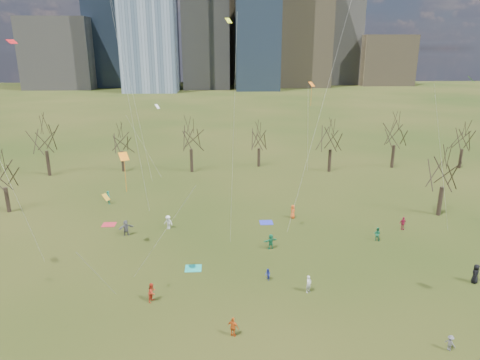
{
  "coord_description": "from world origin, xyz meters",
  "views": [
    {
      "loc": [
        -2.25,
        -32.13,
        20.62
      ],
      "look_at": [
        0.0,
        12.0,
        7.0
      ],
      "focal_mm": 32.0,
      "sensor_mm": 36.0,
      "label": 1
    }
  ],
  "objects_px": {
    "person_2": "(152,292)",
    "blanket_crimson": "(109,225)",
    "person_1": "(309,284)",
    "blanket_navy": "(266,222)",
    "person_4": "(233,327)",
    "blanket_teal": "(193,268)"
  },
  "relations": [
    {
      "from": "blanket_teal",
      "to": "person_4",
      "type": "height_order",
      "value": "person_4"
    },
    {
      "from": "person_1",
      "to": "person_4",
      "type": "relative_size",
      "value": 1.01
    },
    {
      "from": "blanket_crimson",
      "to": "person_4",
      "type": "distance_m",
      "value": 26.27
    },
    {
      "from": "blanket_navy",
      "to": "person_1",
      "type": "height_order",
      "value": "person_1"
    },
    {
      "from": "person_2",
      "to": "person_1",
      "type": "bearing_deg",
      "value": -63.78
    },
    {
      "from": "blanket_crimson",
      "to": "person_1",
      "type": "distance_m",
      "value": 26.77
    },
    {
      "from": "person_1",
      "to": "person_2",
      "type": "distance_m",
      "value": 13.57
    },
    {
      "from": "blanket_teal",
      "to": "person_1",
      "type": "xyz_separation_m",
      "value": [
        10.4,
        -4.78,
        0.79
      ]
    },
    {
      "from": "person_2",
      "to": "person_4",
      "type": "xyz_separation_m",
      "value": [
        6.69,
        -4.99,
        -0.06
      ]
    },
    {
      "from": "blanket_teal",
      "to": "person_1",
      "type": "distance_m",
      "value": 11.47
    },
    {
      "from": "blanket_teal",
      "to": "person_4",
      "type": "distance_m",
      "value": 11.11
    },
    {
      "from": "person_1",
      "to": "person_2",
      "type": "bearing_deg",
      "value": 141.88
    },
    {
      "from": "person_1",
      "to": "person_4",
      "type": "xyz_separation_m",
      "value": [
        -6.86,
        -5.72,
        -0.01
      ]
    },
    {
      "from": "person_1",
      "to": "blanket_navy",
      "type": "bearing_deg",
      "value": 55.91
    },
    {
      "from": "blanket_navy",
      "to": "blanket_crimson",
      "type": "xyz_separation_m",
      "value": [
        -19.3,
        0.32,
        0.0
      ]
    },
    {
      "from": "blanket_teal",
      "to": "person_1",
      "type": "height_order",
      "value": "person_1"
    },
    {
      "from": "person_2",
      "to": "person_4",
      "type": "bearing_deg",
      "value": -103.57
    },
    {
      "from": "person_4",
      "to": "blanket_teal",
      "type": "bearing_deg",
      "value": -41.01
    },
    {
      "from": "blanket_navy",
      "to": "blanket_crimson",
      "type": "bearing_deg",
      "value": 179.06
    },
    {
      "from": "person_2",
      "to": "blanket_crimson",
      "type": "bearing_deg",
      "value": 47.64
    },
    {
      "from": "blanket_crimson",
      "to": "blanket_teal",
      "type": "bearing_deg",
      "value": -46.41
    },
    {
      "from": "blanket_navy",
      "to": "person_4",
      "type": "relative_size",
      "value": 1.01
    }
  ]
}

